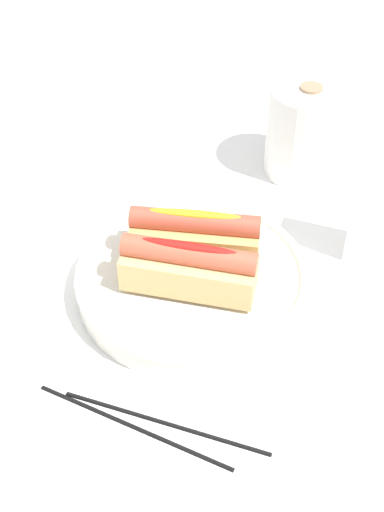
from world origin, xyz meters
TOP-DOWN VIEW (x-y plane):
  - ground_plane at (0.00, 0.00)m, footprint 2.40×2.40m
  - serving_bowl at (0.03, -0.01)m, footprint 0.27×0.27m
  - hotdog_front at (0.03, -0.03)m, footprint 0.15×0.05m
  - hotdog_back at (0.03, 0.02)m, footprint 0.15×0.07m
  - water_glass at (-0.21, 0.01)m, footprint 0.07×0.07m
  - paper_towel_roll at (0.12, 0.27)m, footprint 0.11×0.11m
  - chopstick_near at (0.05, -0.19)m, footprint 0.22×0.02m
  - chopstick_far at (0.02, -0.21)m, footprint 0.22×0.05m

SIDE VIEW (x-z plane):
  - ground_plane at x=0.00m, z-range 0.00..0.00m
  - chopstick_near at x=0.05m, z-range 0.00..0.01m
  - chopstick_far at x=0.02m, z-range 0.00..0.01m
  - serving_bowl at x=0.03m, z-range 0.00..0.04m
  - water_glass at x=-0.21m, z-range 0.00..0.09m
  - paper_towel_roll at x=0.12m, z-range 0.00..0.13m
  - hotdog_front at x=0.03m, z-range 0.03..0.10m
  - hotdog_back at x=0.03m, z-range 0.03..0.10m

